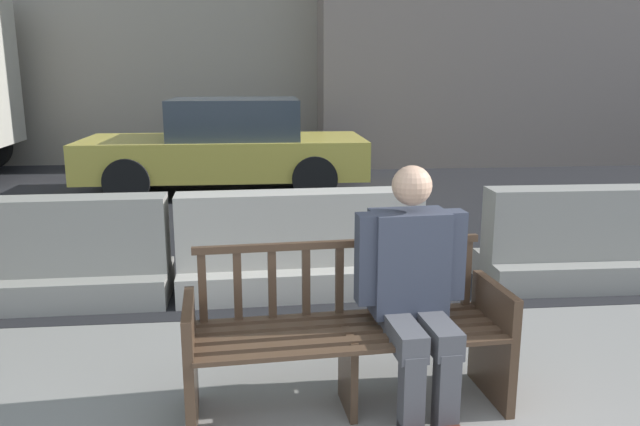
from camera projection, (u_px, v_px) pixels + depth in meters
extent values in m
cube|color=black|center=(304.00, 180.00, 10.51)|extent=(120.00, 12.00, 0.01)
cube|color=#473323|center=(191.00, 364.00, 3.17)|extent=(0.09, 0.52, 0.66)
cube|color=#473323|center=(493.00, 341.00, 3.44)|extent=(0.09, 0.52, 0.66)
cube|color=#473323|center=(348.00, 371.00, 3.33)|extent=(0.06, 0.33, 0.45)
cube|color=#473323|center=(358.00, 350.00, 3.06)|extent=(1.60, 0.19, 0.02)
cube|color=#473323|center=(353.00, 341.00, 3.17)|extent=(1.60, 0.19, 0.02)
cube|color=#473323|center=(348.00, 332.00, 3.28)|extent=(1.60, 0.19, 0.02)
cube|color=#473323|center=(344.00, 323.00, 3.39)|extent=(1.60, 0.19, 0.02)
cube|color=#473323|center=(339.00, 315.00, 3.50)|extent=(1.60, 0.19, 0.02)
cube|color=#473323|center=(340.00, 244.00, 3.42)|extent=(1.60, 0.15, 0.04)
cube|color=#473323|center=(202.00, 288.00, 3.34)|extent=(0.05, 0.03, 0.38)
cube|color=#473323|center=(238.00, 286.00, 3.37)|extent=(0.05, 0.03, 0.38)
cube|color=#473323|center=(272.00, 284.00, 3.40)|extent=(0.05, 0.03, 0.38)
cube|color=#473323|center=(306.00, 282.00, 3.44)|extent=(0.05, 0.03, 0.38)
cube|color=#473323|center=(339.00, 280.00, 3.47)|extent=(0.05, 0.03, 0.38)
cube|color=#473323|center=(372.00, 279.00, 3.50)|extent=(0.05, 0.03, 0.38)
cube|color=#473323|center=(404.00, 277.00, 3.53)|extent=(0.05, 0.03, 0.38)
cube|color=#473323|center=(436.00, 275.00, 3.56)|extent=(0.05, 0.03, 0.38)
cube|color=#473323|center=(467.00, 273.00, 3.59)|extent=(0.05, 0.03, 0.38)
cube|color=#473323|center=(188.00, 308.00, 3.08)|extent=(0.08, 0.46, 0.03)
cube|color=#473323|center=(498.00, 288.00, 3.36)|extent=(0.08, 0.46, 0.03)
cube|color=#383D4C|center=(408.00, 262.00, 3.33)|extent=(0.42, 0.27, 0.56)
sphere|color=tan|center=(412.00, 186.00, 3.22)|extent=(0.21, 0.21, 0.21)
cube|color=#4C4C51|center=(403.00, 334.00, 3.17)|extent=(0.17, 0.45, 0.14)
cube|color=#4C4C51|center=(436.00, 332.00, 3.20)|extent=(0.17, 0.45, 0.14)
cube|color=#4C4C51|center=(411.00, 396.00, 3.06)|extent=(0.12, 0.12, 0.45)
cube|color=#4C4C51|center=(446.00, 393.00, 3.09)|extent=(0.12, 0.12, 0.45)
cube|color=#383D4C|center=(365.00, 259.00, 3.25)|extent=(0.10, 0.13, 0.48)
cube|color=#383D4C|center=(454.00, 254.00, 3.33)|extent=(0.10, 0.13, 0.48)
cube|color=#ADA89E|center=(301.00, 277.00, 5.18)|extent=(2.02, 0.75, 0.24)
cube|color=#ADA89E|center=(301.00, 228.00, 5.08)|extent=(2.01, 0.37, 0.60)
cube|color=gray|center=(41.00, 287.00, 4.92)|extent=(2.01, 0.72, 0.24)
cube|color=gray|center=(36.00, 236.00, 4.83)|extent=(2.01, 0.34, 0.60)
cube|color=gray|center=(598.00, 269.00, 5.37)|extent=(2.01, 0.71, 0.24)
cube|color=gray|center=(602.00, 222.00, 5.28)|extent=(2.00, 0.33, 0.60)
cube|color=#DBC64C|center=(225.00, 156.00, 9.38)|extent=(4.16, 1.77, 0.56)
cube|color=#38424C|center=(235.00, 118.00, 9.27)|extent=(1.88, 1.55, 0.58)
cylinder|color=black|center=(127.00, 181.00, 8.52)|extent=(0.64, 0.22, 0.64)
cylinder|color=black|center=(148.00, 164.00, 10.11)|extent=(0.64, 0.22, 0.64)
cylinder|color=black|center=(314.00, 178.00, 8.75)|extent=(0.64, 0.22, 0.64)
cylinder|color=black|center=(306.00, 162.00, 10.34)|extent=(0.64, 0.22, 0.64)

